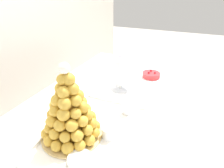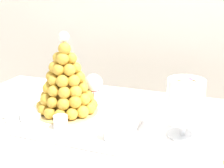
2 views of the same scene
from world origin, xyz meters
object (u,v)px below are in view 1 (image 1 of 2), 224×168
(fruit_tart_plate, at_px, (151,76))
(dessert_cup_centre, at_px, (127,108))
(creme_brulee_ramekin, at_px, (80,160))
(macaron_goblet, at_px, (121,70))
(serving_tray, at_px, (93,133))
(dessert_cup_mid_left, at_px, (108,133))
(wine_glass, at_px, (68,100))
(croquembouche, at_px, (70,111))

(fruit_tart_plate, bearing_deg, dessert_cup_centre, 178.30)
(creme_brulee_ramekin, distance_m, macaron_goblet, 0.61)
(serving_tray, bearing_deg, fruit_tart_plate, -8.33)
(macaron_goblet, bearing_deg, dessert_cup_centre, -151.06)
(creme_brulee_ramekin, xyz_separation_m, macaron_goblet, (0.59, 0.07, 0.11))
(dessert_cup_mid_left, height_order, creme_brulee_ramekin, dessert_cup_mid_left)
(creme_brulee_ramekin, distance_m, fruit_tart_plate, 0.84)
(creme_brulee_ramekin, distance_m, wine_glass, 0.29)
(creme_brulee_ramekin, height_order, fruit_tart_plate, fruit_tart_plate)
(creme_brulee_ramekin, bearing_deg, serving_tray, 11.65)
(dessert_cup_mid_left, relative_size, wine_glass, 0.33)
(serving_tray, distance_m, dessert_cup_mid_left, 0.08)
(serving_tray, bearing_deg, croquembouche, 123.89)
(serving_tray, xyz_separation_m, croquembouche, (-0.05, 0.07, 0.13))
(dessert_cup_centre, distance_m, wine_glass, 0.30)
(dessert_cup_mid_left, bearing_deg, wine_glass, 80.64)
(serving_tray, height_order, macaron_goblet, macaron_goblet)
(serving_tray, height_order, dessert_cup_mid_left, dessert_cup_mid_left)
(creme_brulee_ramekin, xyz_separation_m, wine_glass, (0.20, 0.18, 0.10))
(serving_tray, xyz_separation_m, wine_glass, (0.04, 0.15, 0.11))
(croquembouche, xyz_separation_m, dessert_cup_mid_left, (0.05, -0.15, -0.11))
(fruit_tart_plate, bearing_deg, macaron_goblet, 150.27)
(dessert_cup_mid_left, distance_m, macaron_goblet, 0.46)
(croquembouche, height_order, dessert_cup_centre, croquembouche)
(wine_glass, bearing_deg, fruit_tart_plate, -21.23)
(creme_brulee_ramekin, relative_size, fruit_tart_plate, 0.42)
(creme_brulee_ramekin, xyz_separation_m, fruit_tart_plate, (0.84, -0.07, -0.01))
(wine_glass, bearing_deg, dessert_cup_centre, -54.84)
(croquembouche, height_order, creme_brulee_ramekin, croquembouche)
(dessert_cup_mid_left, height_order, fruit_tart_plate, dessert_cup_mid_left)
(dessert_cup_mid_left, distance_m, fruit_tart_plate, 0.68)
(dessert_cup_centre, bearing_deg, wine_glass, 125.16)
(macaron_goblet, bearing_deg, serving_tray, -174.55)
(macaron_goblet, bearing_deg, wine_glass, 164.66)
(dessert_cup_centre, distance_m, macaron_goblet, 0.28)
(serving_tray, bearing_deg, dessert_cup_centre, -22.70)
(dessert_cup_centre, distance_m, creme_brulee_ramekin, 0.37)
(creme_brulee_ramekin, bearing_deg, dessert_cup_centre, -8.21)
(croquembouche, relative_size, fruit_tart_plate, 1.55)
(dessert_cup_mid_left, relative_size, fruit_tart_plate, 0.24)
(dessert_cup_centre, relative_size, wine_glass, 0.35)
(dessert_cup_mid_left, height_order, wine_glass, wine_glass)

